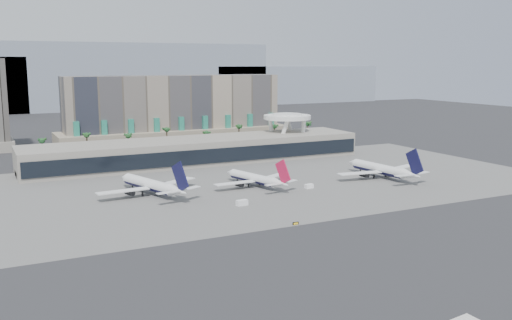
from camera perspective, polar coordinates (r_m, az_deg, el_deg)
name	(u,v)px	position (r m, az deg, el deg)	size (l,w,h in m)	color
ground	(314,213)	(192.09, 5.87, -5.33)	(900.00, 900.00, 0.00)	#232326
apron_pad	(244,183)	(239.02, -1.18, -2.27)	(260.00, 130.00, 0.06)	#5B5B59
mountain_ridge	(103,81)	(639.64, -15.06, 7.64)	(680.00, 60.00, 70.00)	gray
hotel	(175,117)	(350.15, -8.09, 4.25)	(140.00, 30.00, 42.00)	gray
terminal	(198,150)	(287.63, -5.86, 1.05)	(170.00, 32.50, 14.50)	gray
saucer_structure	(287,120)	(314.87, 3.13, 4.03)	(26.00, 26.00, 21.89)	white
palm_row	(187,133)	(322.20, -6.91, 2.68)	(157.80, 2.80, 13.10)	brown
airliner_left	(151,185)	(220.14, -10.44, -2.45)	(41.72, 43.19, 15.38)	white
airliner_centre	(255,178)	(230.74, -0.07, -1.86)	(36.52, 37.90, 13.34)	white
airliner_right	(381,169)	(253.85, 12.43, -0.90)	(43.37, 44.80, 15.47)	white
service_vehicle_a	(242,203)	(201.11, -1.42, -4.30)	(4.08, 2.00, 2.00)	white
service_vehicle_b	(309,186)	(229.06, 5.32, -2.63)	(3.37, 1.93, 1.73)	white
taxiway_sign	(296,223)	(178.16, 3.99, -6.35)	(2.07, 0.41, 0.94)	black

